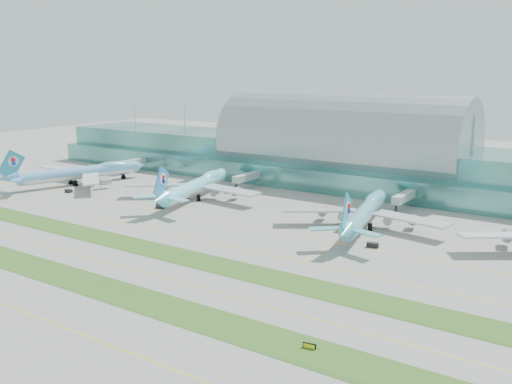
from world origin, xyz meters
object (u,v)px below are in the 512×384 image
Objects in this scene: terminal at (342,155)px; airliner_c at (365,211)px; airliner_a at (81,172)px; airliner_b at (196,185)px; taxiway_sign_east at (309,346)px.

airliner_c is at bearing -58.30° from terminal.
airliner_a reaches higher than airliner_b.
airliner_b is at bearing 23.07° from airliner_a.
airliner_a is at bearing -145.28° from terminal.
airliner_a is at bearing 169.90° from airliner_c.
terminal is 5.10× the size of airliner_c.
airliner_c is 23.85× the size of taxiway_sign_east.
airliner_c reaches higher than taxiway_sign_east.
airliner_b is 1.03× the size of airliner_c.
terminal is 4.93× the size of airliner_b.
airliner_a is at bearing 170.55° from airliner_b.
terminal is 4.88× the size of airliner_a.
terminal reaches higher than airliner_c.
airliner_a reaches higher than taxiway_sign_east.
airliner_a is at bearing 143.75° from taxiway_sign_east.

